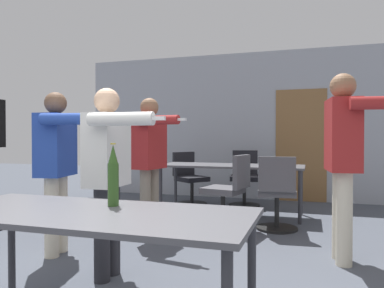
{
  "coord_description": "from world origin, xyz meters",
  "views": [
    {
      "loc": [
        1.26,
        -1.5,
        1.17
      ],
      "look_at": [
        0.1,
        2.18,
        1.1
      ],
      "focal_mm": 35.0,
      "sensor_mm": 36.0,
      "label": 1
    }
  ],
  "objects_px": {
    "person_far_watching": "(57,158)",
    "office_chair_near_pushed": "(228,194)",
    "office_chair_side_rolled": "(277,196)",
    "beer_bottle": "(113,176)",
    "person_right_polo": "(150,153)",
    "drink_cup": "(243,161)",
    "office_chair_mid_tucked": "(245,180)",
    "person_left_plaid": "(344,149)",
    "person_near_casual": "(109,164)",
    "office_chair_far_left": "(189,180)"
  },
  "relations": [
    {
      "from": "person_far_watching",
      "to": "office_chair_near_pushed",
      "type": "height_order",
      "value": "person_far_watching"
    },
    {
      "from": "office_chair_side_rolled",
      "to": "beer_bottle",
      "type": "relative_size",
      "value": 2.48
    },
    {
      "from": "person_right_polo",
      "to": "office_chair_side_rolled",
      "type": "xyz_separation_m",
      "value": [
        1.43,
        0.65,
        -0.55
      ]
    },
    {
      "from": "beer_bottle",
      "to": "drink_cup",
      "type": "xyz_separation_m",
      "value": [
        0.16,
        3.63,
        -0.13
      ]
    },
    {
      "from": "person_right_polo",
      "to": "office_chair_near_pushed",
      "type": "bearing_deg",
      "value": 134.37
    },
    {
      "from": "person_far_watching",
      "to": "office_chair_side_rolled",
      "type": "height_order",
      "value": "person_far_watching"
    },
    {
      "from": "person_far_watching",
      "to": "drink_cup",
      "type": "xyz_separation_m",
      "value": [
        1.44,
        2.48,
        -0.16
      ]
    },
    {
      "from": "office_chair_mid_tucked",
      "to": "drink_cup",
      "type": "distance_m",
      "value": 0.87
    },
    {
      "from": "person_far_watching",
      "to": "person_left_plaid",
      "type": "relative_size",
      "value": 0.92
    },
    {
      "from": "drink_cup",
      "to": "beer_bottle",
      "type": "bearing_deg",
      "value": -92.55
    },
    {
      "from": "person_near_casual",
      "to": "office_chair_mid_tucked",
      "type": "bearing_deg",
      "value": 171.04
    },
    {
      "from": "office_chair_mid_tucked",
      "to": "beer_bottle",
      "type": "relative_size",
      "value": 2.49
    },
    {
      "from": "person_right_polo",
      "to": "office_chair_near_pushed",
      "type": "height_order",
      "value": "person_right_polo"
    },
    {
      "from": "person_far_watching",
      "to": "office_chair_mid_tucked",
      "type": "bearing_deg",
      "value": 147.06
    },
    {
      "from": "beer_bottle",
      "to": "office_chair_mid_tucked",
      "type": "bearing_deg",
      "value": 89.33
    },
    {
      "from": "office_chair_near_pushed",
      "to": "beer_bottle",
      "type": "distance_m",
      "value": 2.74
    },
    {
      "from": "drink_cup",
      "to": "office_chair_side_rolled",
      "type": "bearing_deg",
      "value": -56.28
    },
    {
      "from": "drink_cup",
      "to": "person_far_watching",
      "type": "bearing_deg",
      "value": -120.06
    },
    {
      "from": "person_near_casual",
      "to": "office_chair_side_rolled",
      "type": "relative_size",
      "value": 1.68
    },
    {
      "from": "office_chair_near_pushed",
      "to": "office_chair_mid_tucked",
      "type": "bearing_deg",
      "value": 15.13
    },
    {
      "from": "office_chair_mid_tucked",
      "to": "drink_cup",
      "type": "relative_size",
      "value": 9.01
    },
    {
      "from": "person_near_casual",
      "to": "beer_bottle",
      "type": "bearing_deg",
      "value": 30.95
    },
    {
      "from": "person_near_casual",
      "to": "drink_cup",
      "type": "distance_m",
      "value": 2.95
    },
    {
      "from": "person_left_plaid",
      "to": "person_near_casual",
      "type": "bearing_deg",
      "value": -68.27
    },
    {
      "from": "person_near_casual",
      "to": "drink_cup",
      "type": "bearing_deg",
      "value": 166.82
    },
    {
      "from": "person_far_watching",
      "to": "office_chair_near_pushed",
      "type": "bearing_deg",
      "value": 126.88
    },
    {
      "from": "office_chair_far_left",
      "to": "drink_cup",
      "type": "xyz_separation_m",
      "value": [
        1.06,
        -0.62,
        0.39
      ]
    },
    {
      "from": "person_far_watching",
      "to": "office_chair_far_left",
      "type": "relative_size",
      "value": 1.78
    },
    {
      "from": "office_chair_near_pushed",
      "to": "drink_cup",
      "type": "distance_m",
      "value": 1.0
    },
    {
      "from": "person_right_polo",
      "to": "person_far_watching",
      "type": "bearing_deg",
      "value": -21.6
    },
    {
      "from": "person_left_plaid",
      "to": "office_chair_side_rolled",
      "type": "height_order",
      "value": "person_left_plaid"
    },
    {
      "from": "person_right_polo",
      "to": "office_chair_far_left",
      "type": "height_order",
      "value": "person_right_polo"
    },
    {
      "from": "beer_bottle",
      "to": "person_left_plaid",
      "type": "bearing_deg",
      "value": 50.78
    },
    {
      "from": "person_near_casual",
      "to": "office_chair_far_left",
      "type": "height_order",
      "value": "person_near_casual"
    },
    {
      "from": "office_chair_mid_tucked",
      "to": "beer_bottle",
      "type": "distance_m",
      "value": 4.43
    },
    {
      "from": "beer_bottle",
      "to": "drink_cup",
      "type": "relative_size",
      "value": 3.62
    },
    {
      "from": "person_right_polo",
      "to": "person_near_casual",
      "type": "relative_size",
      "value": 1.04
    },
    {
      "from": "person_far_watching",
      "to": "person_left_plaid",
      "type": "xyz_separation_m",
      "value": [
        2.7,
        0.61,
        0.09
      ]
    },
    {
      "from": "person_right_polo",
      "to": "person_far_watching",
      "type": "distance_m",
      "value": 1.13
    },
    {
      "from": "person_left_plaid",
      "to": "person_right_polo",
      "type": "bearing_deg",
      "value": -105.99
    },
    {
      "from": "person_far_watching",
      "to": "drink_cup",
      "type": "height_order",
      "value": "person_far_watching"
    },
    {
      "from": "office_chair_side_rolled",
      "to": "beer_bottle",
      "type": "xyz_separation_m",
      "value": [
        -0.73,
        -2.77,
        0.49
      ]
    },
    {
      "from": "office_chair_far_left",
      "to": "person_left_plaid",
      "type": "bearing_deg",
      "value": 80.39
    },
    {
      "from": "person_near_casual",
      "to": "office_chair_mid_tucked",
      "type": "xyz_separation_m",
      "value": [
        0.51,
        3.66,
        -0.5
      ]
    },
    {
      "from": "office_chair_far_left",
      "to": "beer_bottle",
      "type": "distance_m",
      "value": 4.37
    },
    {
      "from": "office_chair_far_left",
      "to": "office_chair_side_rolled",
      "type": "relative_size",
      "value": 0.97
    },
    {
      "from": "person_right_polo",
      "to": "office_chair_side_rolled",
      "type": "bearing_deg",
      "value": 123.99
    },
    {
      "from": "person_left_plaid",
      "to": "office_chair_near_pushed",
      "type": "distance_m",
      "value": 1.71
    },
    {
      "from": "person_far_watching",
      "to": "beer_bottle",
      "type": "relative_size",
      "value": 4.28
    },
    {
      "from": "person_far_watching",
      "to": "office_chair_near_pushed",
      "type": "relative_size",
      "value": 1.71
    }
  ]
}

